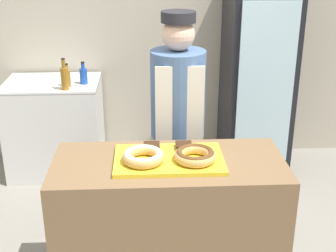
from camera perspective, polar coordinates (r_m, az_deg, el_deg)
name	(u,v)px	position (r m, az deg, el deg)	size (l,w,h in m)	color
wall_back	(157,24)	(4.62, -1.30, 12.38)	(8.00, 0.06, 2.70)	#BCB29E
display_counter	(169,229)	(2.94, 0.10, -12.40)	(1.35, 0.61, 0.92)	brown
serving_tray	(169,159)	(2.70, 0.11, -4.10)	(0.63, 0.40, 0.02)	yellow
donut_light_glaze	(143,156)	(2.64, -3.03, -3.68)	(0.24, 0.24, 0.06)	tan
donut_chocolate_glaze	(195,155)	(2.65, 3.33, -3.54)	(0.24, 0.24, 0.06)	tan
brownie_back_left	(152,147)	(2.80, -2.00, -2.53)	(0.10, 0.10, 0.03)	#382111
brownie_back_right	(184,146)	(2.81, 1.95, -2.44)	(0.10, 0.10, 0.03)	#382111
baker_person	(178,126)	(3.31, 1.18, 0.04)	(0.38, 0.38, 1.68)	#4C4C51
beverage_fridge	(257,79)	(4.46, 10.76, 5.68)	(0.59, 0.68, 1.80)	black
chest_freezer	(56,127)	(4.57, -13.54, -0.09)	(0.86, 0.65, 0.89)	silver
bottle_blue	(83,75)	(4.29, -10.27, 6.10)	(0.07, 0.07, 0.20)	#1E4CB2
bottle_amber	(67,78)	(4.23, -12.17, 5.79)	(0.06, 0.06, 0.21)	#99661E
bottle_amber_b	(65,78)	(4.14, -12.50, 5.78)	(0.07, 0.07, 0.28)	#99661E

